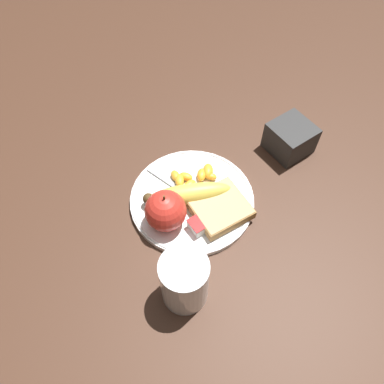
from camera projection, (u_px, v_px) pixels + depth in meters
ground_plane at (192, 201)px, 0.72m from camera, size 3.00×3.00×0.00m
plate at (192, 199)px, 0.72m from camera, size 0.24×0.24×0.01m
juice_glass at (184, 282)px, 0.58m from camera, size 0.08×0.08×0.11m
apple at (166, 211)px, 0.65m from camera, size 0.07×0.07×0.08m
banana at (186, 193)px, 0.70m from camera, size 0.16×0.10×0.04m
bread_slice at (220, 208)px, 0.69m from camera, size 0.10×0.10×0.02m
fork at (191, 197)px, 0.71m from camera, size 0.07×0.18×0.00m
jam_packet at (200, 224)px, 0.67m from camera, size 0.04×0.03×0.02m
orange_segment_0 at (190, 185)px, 0.72m from camera, size 0.03×0.02×0.02m
orange_segment_1 at (197, 200)px, 0.70m from camera, size 0.04×0.03×0.02m
orange_segment_2 at (208, 171)px, 0.74m from camera, size 0.04×0.04×0.02m
orange_segment_3 at (186, 177)px, 0.73m from camera, size 0.03×0.03×0.02m
orange_segment_4 at (202, 175)px, 0.73m from camera, size 0.03×0.03×0.02m
orange_segment_5 at (210, 176)px, 0.73m from camera, size 0.03×0.03×0.01m
orange_segment_6 at (198, 194)px, 0.71m from camera, size 0.03×0.02×0.02m
orange_segment_7 at (190, 194)px, 0.71m from camera, size 0.03×0.04×0.02m
orange_segment_8 at (177, 175)px, 0.73m from camera, size 0.02×0.03×0.02m
orange_segment_9 at (178, 181)px, 0.72m from camera, size 0.03×0.04×0.02m
condiment_caddy at (290, 138)px, 0.77m from camera, size 0.08×0.08×0.06m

